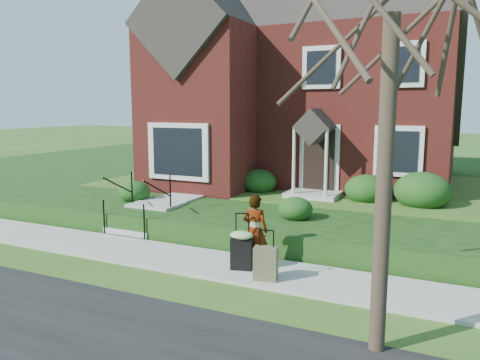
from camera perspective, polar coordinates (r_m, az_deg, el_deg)
The scene contains 10 objects.
ground at distance 10.54m, azimuth -6.14°, elevation -9.91°, with size 120.00×120.00×0.00m, color #2D5119.
sidewalk at distance 10.53m, azimuth -6.14°, elevation -9.70°, with size 60.00×1.60×0.08m, color #9E9B93.
terrace at distance 19.68m, azimuth 21.34°, elevation -0.77°, with size 44.00×20.00×0.60m, color #11330E.
walkway at distance 15.80m, azimuth -4.48°, elevation -1.21°, with size 1.20×6.00×0.06m, color #9E9B93.
main_house at distance 19.01m, azimuth 8.77°, elevation 14.43°, with size 10.40×10.20×9.40m.
front_steps at distance 13.24m, azimuth -11.27°, elevation -4.00°, with size 1.40×2.02×1.50m.
foundation_shrubs at distance 14.52m, azimuth 5.76°, elevation -0.34°, with size 10.32×4.18×1.09m.
woman at distance 9.80m, azimuth 1.84°, elevation -6.16°, with size 0.56×0.37×1.53m, color #999999.
suitcase_black at distance 9.68m, azimuth 0.20°, elevation -8.26°, with size 0.57×0.51×1.17m.
suitcase_olive at distance 9.15m, azimuth 3.14°, elevation -10.12°, with size 0.49×0.33×0.98m.
Camera 1 is at (5.24, -8.50, 3.38)m, focal length 35.00 mm.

